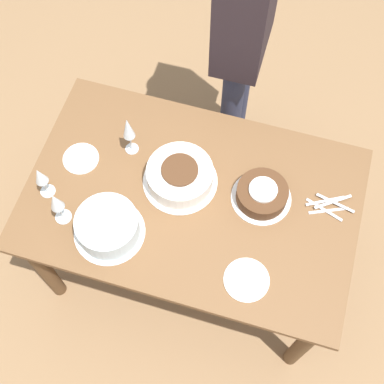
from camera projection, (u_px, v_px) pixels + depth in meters
name	position (u px, v px, depth m)	size (l,w,h in m)	color
ground_plane	(192.00, 257.00, 2.93)	(12.00, 12.00, 0.00)	#8E6B47
dining_table	(192.00, 209.00, 2.36)	(1.40, 0.89, 0.76)	brown
cake_center_white	(180.00, 176.00, 2.24)	(0.32, 0.32, 0.11)	white
cake_front_chocolate	(262.00, 194.00, 2.22)	(0.25, 0.25, 0.09)	white
cake_back_decorated	(108.00, 227.00, 2.13)	(0.29, 0.29, 0.12)	white
wine_glass_near	(128.00, 129.00, 2.21)	(0.06, 0.06, 0.23)	silver
wine_glass_far	(40.00, 177.00, 2.15)	(0.06, 0.06, 0.19)	silver
wine_glass_extra	(56.00, 203.00, 2.08)	(0.07, 0.07, 0.20)	silver
dessert_plate_left	(247.00, 280.00, 2.09)	(0.18, 0.18, 0.01)	white
dessert_plate_right	(81.00, 159.00, 2.33)	(0.16, 0.16, 0.01)	white
fork_pile	(329.00, 205.00, 2.23)	(0.21, 0.13, 0.01)	silver
person_cutting	(246.00, 16.00, 2.32)	(0.22, 0.40, 1.73)	#2D334C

